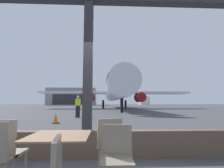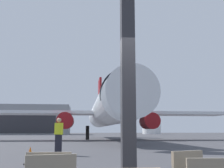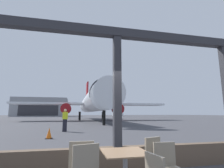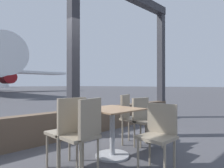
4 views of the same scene
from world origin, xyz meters
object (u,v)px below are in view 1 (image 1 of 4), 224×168
Objects in this scene: cafe_chair_aisle_left at (113,145)px; traffic_cone at (56,118)px; dining_table at (59,160)px; distant_hangar at (73,97)px; fuel_storage_tank at (144,101)px; cafe_chair_window_left at (4,148)px; airplane at (115,91)px; ground_crew_worker at (78,106)px; cafe_chair_aisle_right at (117,153)px.

traffic_cone is (-2.92, 7.21, -0.27)m from cafe_chair_aisle_left.
dining_table is at bearing -73.43° from traffic_cone.
fuel_storage_tank is (39.31, 6.54, -1.92)m from distant_hangar.
cafe_chair_window_left is at bearing -173.58° from cafe_chair_aisle_left.
cafe_chair_aisle_left is at bearing -93.50° from airplane.
traffic_cone is (-4.84, -24.13, -3.27)m from airplane.
dining_table is 0.02× the size of airplane.
cafe_chair_window_left is 0.03× the size of airplane.
fuel_storage_tank is (24.58, 80.14, 1.47)m from ground_crew_worker.
cafe_chair_aisle_left reaches higher than cafe_chair_aisle_right.
dining_table is 94.16m from fuel_storage_tank.
cafe_chair_window_left is 0.15× the size of fuel_storage_tank.
cafe_chair_window_left is 94.27m from fuel_storage_tank.
traffic_cone is at bearing 101.32° from cafe_chair_window_left.
cafe_chair_aisle_right is at bearing -5.59° from cafe_chair_window_left.
cafe_chair_window_left is at bearing 174.62° from dining_table.
cafe_chair_aisle_left is 0.31m from cafe_chair_aisle_right.
fuel_storage_tank reaches higher than ground_crew_worker.
cafe_chair_aisle_left is 7.79m from traffic_cone.
cafe_chair_aisle_right is 0.50× the size of ground_crew_worker.
cafe_chair_window_left reaches higher than cafe_chair_aisle_left.
cafe_chair_aisle_left is 1.54× the size of traffic_cone.
airplane is 1.49× the size of distant_hangar.
cafe_chair_aisle_left is 86.29m from distant_hangar.
ground_crew_worker is at bearing -101.60° from airplane.
ground_crew_worker reaches higher than cafe_chair_aisle_left.
dining_table is 1.30× the size of traffic_cone.
cafe_chair_aisle_right is at bearing -103.70° from fuel_storage_tank.
ground_crew_worker is (-0.83, 11.07, 0.34)m from cafe_chair_window_left.
dining_table reaches higher than traffic_cone.
fuel_storage_tank reaches higher than cafe_chair_aisle_left.
cafe_chair_aisle_left is 11.15m from ground_crew_worker.
cafe_chair_window_left is at bearing -104.60° from fuel_storage_tank.
cafe_chair_aisle_right is 0.02× the size of airplane.
cafe_chair_aisle_left reaches higher than dining_table.
traffic_cone is (-0.65, -3.70, -0.62)m from ground_crew_worker.
fuel_storage_tank reaches higher than cafe_chair_window_left.
traffic_cone is 0.02× the size of distant_hangar.
distant_hangar is at bearing 109.59° from airplane.
distant_hangar is (-16.30, 84.74, 3.87)m from dining_table.
dining_table is 7.77m from traffic_cone.
distant_hangar reaches higher than dining_table.
airplane is 5.77× the size of fuel_storage_tank.
cafe_chair_aisle_right is at bearing -78.64° from distant_hangar.
ground_crew_worker reaches higher than dining_table.
ground_crew_worker is 0.07× the size of distant_hangar.
fuel_storage_tank is (23.75, 91.21, 1.81)m from cafe_chair_window_left.
distant_hangar is at bearing 100.41° from cafe_chair_window_left.
cafe_chair_aisle_right is 11.46m from ground_crew_worker.
cafe_chair_window_left is 1.02× the size of cafe_chair_aisle_left.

